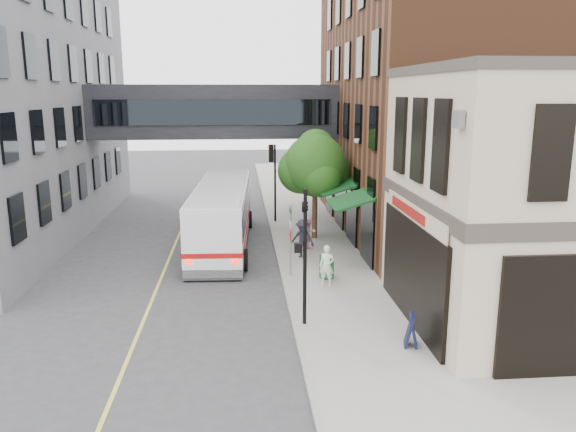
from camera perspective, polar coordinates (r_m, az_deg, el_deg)
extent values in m
plane|color=#38383A|center=(17.08, 1.10, -14.01)|extent=(120.00, 120.00, 0.00)
cube|color=gray|center=(30.37, 2.08, -1.86)|extent=(4.00, 60.00, 0.15)
cube|color=#C4AC95|center=(20.53, 26.36, 1.24)|extent=(10.00, 8.00, 8.15)
cube|color=#38332B|center=(20.51, 26.38, 1.45)|extent=(10.12, 8.12, 0.50)
cube|color=black|center=(18.98, 12.45, -5.51)|extent=(0.14, 6.40, 3.40)
cube|color=black|center=(18.96, 12.33, -5.51)|extent=(0.04, 5.90, 3.00)
cube|color=maroon|center=(19.02, 12.02, 0.64)|extent=(0.03, 3.60, 0.32)
cube|color=#552E1A|center=(32.36, 16.43, 10.93)|extent=(12.00, 18.00, 14.00)
cube|color=#0C3812|center=(29.69, 4.37, 3.54)|extent=(1.80, 13.00, 0.40)
cube|color=black|center=(33.24, -7.43, 10.50)|extent=(14.00, 3.00, 3.00)
cube|color=black|center=(31.69, -7.54, 10.40)|extent=(13.00, 0.08, 1.40)
cube|color=black|center=(34.78, -7.32, 10.59)|extent=(13.00, 0.08, 1.40)
cylinder|color=black|center=(18.08, 1.73, -4.28)|extent=(0.12, 0.12, 4.50)
cube|color=black|center=(17.96, 1.04, -3.23)|extent=(0.25, 0.22, 0.30)
imported|color=black|center=(17.64, 1.77, 1.48)|extent=(0.20, 0.16, 1.00)
cylinder|color=black|center=(32.68, -1.32, 3.34)|extent=(0.12, 0.12, 4.50)
cube|color=black|center=(32.61, -1.71, 3.94)|extent=(0.25, 0.22, 0.30)
cube|color=black|center=(32.43, -1.73, 6.38)|extent=(0.28, 0.28, 1.00)
sphere|color=#FF0C05|center=(32.38, -2.01, 7.00)|extent=(0.18, 0.18, 0.18)
cylinder|color=gray|center=(23.07, 0.28, -2.48)|extent=(0.08, 0.08, 3.00)
cube|color=white|center=(22.90, 0.23, -0.79)|extent=(0.03, 0.75, 0.22)
cube|color=#0C591E|center=(22.78, 0.23, 0.56)|extent=(0.03, 0.70, 0.18)
cube|color=#B20C0C|center=(23.02, 0.23, -2.00)|extent=(0.03, 0.30, 0.40)
cylinder|color=#382619|center=(29.09, 2.73, 0.47)|extent=(0.28, 0.28, 2.80)
sphere|color=#194F15|center=(28.69, 2.78, 5.16)|extent=(3.20, 3.20, 3.20)
sphere|color=#194F15|center=(29.35, 4.20, 4.52)|extent=(2.20, 2.20, 2.20)
sphere|color=#194F15|center=(28.94, 1.32, 4.64)|extent=(2.40, 2.40, 2.40)
sphere|color=#194F15|center=(29.20, 2.84, 6.87)|extent=(2.00, 2.00, 2.00)
cube|color=#D8CC4C|center=(26.53, -12.06, -4.44)|extent=(0.12, 40.00, 0.01)
cube|color=white|center=(28.24, -6.70, 0.18)|extent=(2.99, 11.41, 2.85)
cube|color=black|center=(28.14, -6.73, 1.15)|extent=(3.04, 11.21, 1.03)
cube|color=#B20C0C|center=(28.35, -6.68, -0.79)|extent=(3.05, 11.43, 0.22)
cylinder|color=black|center=(24.68, -10.21, -4.47)|extent=(0.34, 1.00, 0.98)
cylinder|color=black|center=(24.46, -4.48, -4.46)|extent=(0.34, 1.00, 0.98)
cylinder|color=black|center=(32.23, -8.33, -0.38)|extent=(0.34, 1.00, 0.98)
cylinder|color=black|center=(32.06, -3.96, -0.35)|extent=(0.34, 1.00, 0.98)
imported|color=white|center=(22.13, 3.96, -5.05)|extent=(0.69, 0.57, 1.61)
imported|color=pink|center=(26.96, 2.15, -1.77)|extent=(1.00, 0.96, 1.63)
imported|color=black|center=(25.69, 1.48, -2.31)|extent=(1.34, 1.16, 1.79)
cube|color=#155F29|center=(23.03, 3.95, -5.19)|extent=(0.56, 0.52, 0.96)
cube|color=black|center=(17.54, 12.41, -11.24)|extent=(0.49, 0.63, 1.00)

